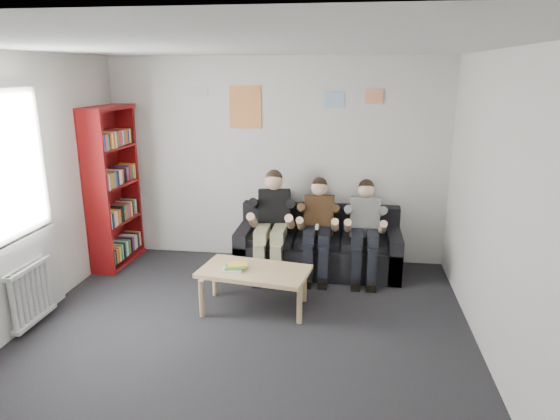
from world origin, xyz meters
The scene contains 14 objects.
room_shell centered at (0.00, 0.00, 1.35)m, with size 5.00×5.00×5.00m.
sofa centered at (0.61, 2.11, 0.29)m, with size 2.07×0.85×0.80m.
bookshelf centered at (-2.07, 1.98, 1.04)m, with size 0.31×0.94×2.09m.
coffee_table centered at (0.01, 0.88, 0.40)m, with size 1.15×0.63×0.46m.
game_cases centered at (-0.20, 0.85, 0.48)m, with size 0.25×0.22×0.05m.
person_left centered at (0.04, 1.91, 0.65)m, with size 0.41×0.88×1.31m.
person_middle centered at (0.61, 1.92, 0.62)m, with size 0.37×0.79×1.23m.
person_right centered at (1.19, 1.92, 0.61)m, with size 0.37×0.79×1.22m.
radiator centered at (-2.15, 0.20, 0.35)m, with size 0.10×0.64×0.60m.
window centered at (-2.22, 0.20, 1.03)m, with size 0.05×1.30×2.36m.
poster_large centered at (-0.40, 2.49, 2.05)m, with size 0.42×0.01×0.55m, color #DCC24D.
poster_blue centered at (0.75, 2.49, 2.15)m, with size 0.25×0.01×0.20m, color #4086DB.
poster_pink centered at (1.25, 2.49, 2.20)m, with size 0.22×0.01×0.18m, color #D8437A.
poster_sign centered at (-1.00, 2.49, 2.25)m, with size 0.20×0.01×0.14m, color silver.
Camera 1 is at (0.98, -4.00, 2.52)m, focal length 32.00 mm.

